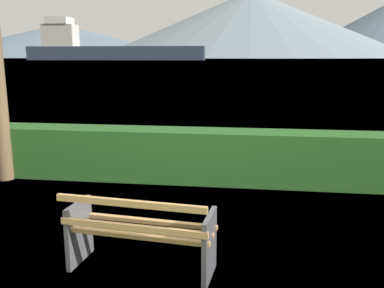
% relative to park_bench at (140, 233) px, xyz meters
% --- Properties ---
extents(ground_plane, '(1400.00, 1400.00, 0.00)m').
position_rel_park_bench_xyz_m(ground_plane, '(0.01, 0.06, -0.42)').
color(ground_plane, '#4C6B33').
extents(water_surface, '(620.00, 620.00, 0.00)m').
position_rel_park_bench_xyz_m(water_surface, '(0.01, 309.01, -0.42)').
color(water_surface, '#6B8EA3').
rests_on(water_surface, ground_plane).
extents(park_bench, '(1.57, 0.73, 0.87)m').
position_rel_park_bench_xyz_m(park_bench, '(0.00, 0.00, 0.00)').
color(park_bench, tan).
rests_on(park_bench, ground_plane).
extents(hedge_row, '(11.25, 0.70, 0.92)m').
position_rel_park_bench_xyz_m(hedge_row, '(0.01, 3.24, 0.04)').
color(hedge_row, '#285B23').
rests_on(hedge_row, ground_plane).
extents(cargo_ship_large, '(94.61, 15.50, 22.16)m').
position_rel_park_bench_xyz_m(cargo_ship_large, '(-77.02, 211.27, 5.78)').
color(cargo_ship_large, '#2D384C').
rests_on(cargo_ship_large, water_surface).
extents(distant_hills, '(811.07, 412.93, 84.13)m').
position_rel_park_bench_xyz_m(distant_hills, '(-14.51, 572.48, 36.64)').
color(distant_hills, slate).
rests_on(distant_hills, ground_plane).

